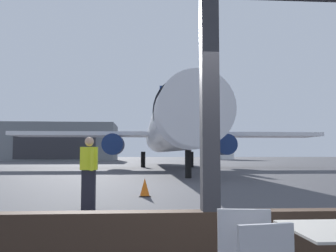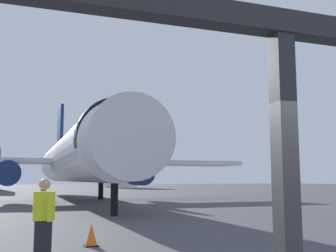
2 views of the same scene
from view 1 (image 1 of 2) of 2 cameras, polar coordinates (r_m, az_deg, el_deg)
ground_plane at (r=44.29m, az=-3.05°, el=-5.95°), size 220.00×220.00×0.00m
window_frame at (r=4.33m, az=6.39°, el=-6.05°), size 8.33×0.24×3.45m
airplane at (r=35.37m, az=0.13°, el=-0.77°), size 29.25×36.88×10.43m
ground_crew_worker at (r=9.25m, az=-11.93°, el=-6.84°), size 0.40×0.53×1.74m
traffic_cone at (r=11.94m, az=-3.54°, el=-9.35°), size 0.36×0.36×0.57m
distant_hangar at (r=76.98m, az=-15.73°, el=-2.41°), size 20.83×13.47×7.13m
fuel_storage_tank at (r=89.62m, az=7.74°, el=-3.13°), size 7.07×7.07×6.00m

